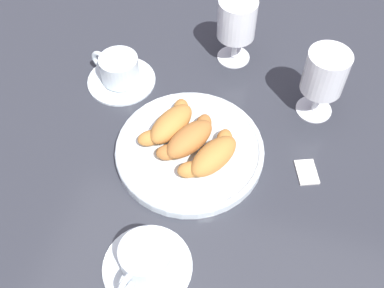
# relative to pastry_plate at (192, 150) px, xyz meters

# --- Properties ---
(ground_plane) EXTENTS (2.20, 2.20, 0.00)m
(ground_plane) POSITION_rel_pastry_plate_xyz_m (0.01, 0.00, -0.01)
(ground_plane) COLOR #2D3038
(pastry_plate) EXTENTS (0.26, 0.26, 0.02)m
(pastry_plate) POSITION_rel_pastry_plate_xyz_m (0.00, 0.00, 0.00)
(pastry_plate) COLOR silver
(pastry_plate) RESTS_ON ground_plane
(croissant_large) EXTENTS (0.12, 0.10, 0.04)m
(croissant_large) POSITION_rel_pastry_plate_xyz_m (-0.02, -0.04, 0.03)
(croissant_large) COLOR #BC7A38
(croissant_large) RESTS_ON pastry_plate
(croissant_small) EXTENTS (0.12, 0.10, 0.04)m
(croissant_small) POSITION_rel_pastry_plate_xyz_m (0.00, 0.00, 0.03)
(croissant_small) COLOR #AD6B33
(croissant_small) RESTS_ON pastry_plate
(croissant_extra) EXTENTS (0.13, 0.09, 0.04)m
(croissant_extra) POSITION_rel_pastry_plate_xyz_m (0.02, 0.05, 0.03)
(croissant_extra) COLOR #BC7A38
(croissant_extra) RESTS_ON pastry_plate
(coffee_cup_near) EXTENTS (0.14, 0.14, 0.06)m
(coffee_cup_near) POSITION_rel_pastry_plate_xyz_m (0.13, 0.19, 0.01)
(coffee_cup_near) COLOR silver
(coffee_cup_near) RESTS_ON ground_plane
(coffee_cup_far) EXTENTS (0.14, 0.14, 0.06)m
(coffee_cup_far) POSITION_rel_pastry_plate_xyz_m (-0.22, 0.00, 0.01)
(coffee_cup_far) COLOR silver
(coffee_cup_far) RESTS_ON ground_plane
(juice_glass_left) EXTENTS (0.08, 0.08, 0.14)m
(juice_glass_left) POSITION_rel_pastry_plate_xyz_m (0.17, -0.19, 0.08)
(juice_glass_left) COLOR white
(juice_glass_left) RESTS_ON ground_plane
(juice_glass_right) EXTENTS (0.08, 0.08, 0.14)m
(juice_glass_right) POSITION_rel_pastry_plate_xyz_m (0.26, -0.01, 0.08)
(juice_glass_right) COLOR white
(juice_glass_right) RESTS_ON ground_plane
(sugar_packet) EXTENTS (0.06, 0.05, 0.01)m
(sugar_packet) POSITION_rel_pastry_plate_xyz_m (0.02, -0.20, -0.01)
(sugar_packet) COLOR white
(sugar_packet) RESTS_ON ground_plane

